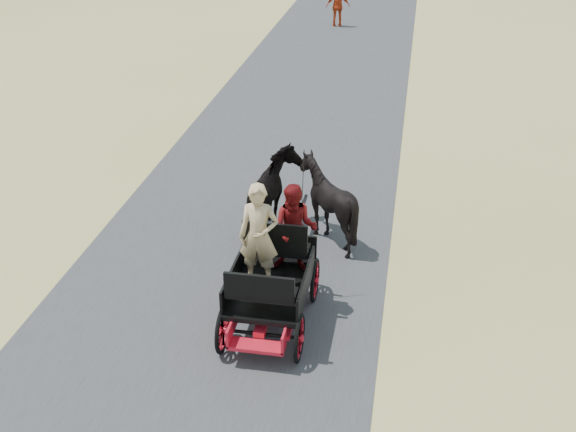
% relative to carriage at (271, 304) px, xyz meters
% --- Properties ---
extents(ground, '(140.00, 140.00, 0.00)m').
position_rel_carriage_xyz_m(ground, '(-1.14, 1.18, -0.36)').
color(ground, tan).
extents(road, '(6.00, 140.00, 0.01)m').
position_rel_carriage_xyz_m(road, '(-1.14, 1.18, -0.35)').
color(road, '#38383A').
rests_on(road, ground).
extents(carriage, '(1.30, 2.40, 0.72)m').
position_rel_carriage_xyz_m(carriage, '(0.00, 0.00, 0.00)').
color(carriage, black).
rests_on(carriage, ground).
extents(horse_left, '(0.91, 2.01, 1.70)m').
position_rel_carriage_xyz_m(horse_left, '(-0.55, 3.00, 0.49)').
color(horse_left, black).
rests_on(horse_left, ground).
extents(horse_right, '(1.37, 1.54, 1.70)m').
position_rel_carriage_xyz_m(horse_right, '(0.55, 3.00, 0.49)').
color(horse_right, black).
rests_on(horse_right, ground).
extents(driver_man, '(0.66, 0.43, 1.80)m').
position_rel_carriage_xyz_m(driver_man, '(-0.20, 0.05, 1.26)').
color(driver_man, tan).
rests_on(driver_man, carriage).
extents(passenger_woman, '(0.77, 0.60, 1.58)m').
position_rel_carriage_xyz_m(passenger_woman, '(0.30, 0.60, 1.15)').
color(passenger_woman, '#660C0F').
rests_on(passenger_woman, carriage).
extents(pedestrian, '(1.06, 0.57, 1.73)m').
position_rel_carriage_xyz_m(pedestrian, '(-1.44, 21.74, 0.50)').
color(pedestrian, '#BD3815').
rests_on(pedestrian, ground).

